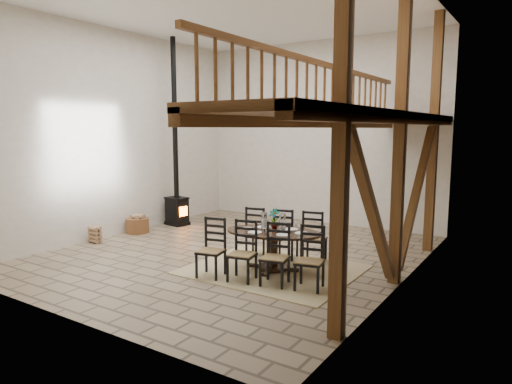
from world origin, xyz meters
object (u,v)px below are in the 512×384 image
Objects in this scene: wood_stove at (176,183)px; log_basket at (137,225)px; dining_table at (272,251)px; log_stack at (95,235)px.

wood_stove reaches higher than log_basket.
log_basket is (-4.50, 0.86, -0.18)m from dining_table.
log_stack is at bearing -84.95° from wood_stove.
dining_table reaches higher than log_basket.
dining_table is at bearing 5.14° from log_stack.
dining_table is 4.14× the size of log_basket.
wood_stove is 8.74× the size of log_basket.
dining_table is at bearing -16.41° from wood_stove.
dining_table reaches higher than log_stack.
log_basket is 1.48× the size of log_stack.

